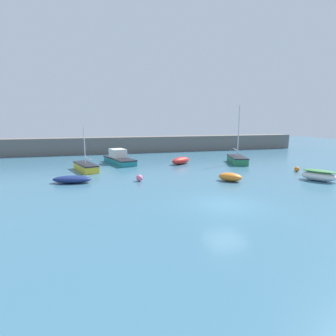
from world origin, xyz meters
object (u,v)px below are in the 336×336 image
Objects in this scene: rowboat_white_midwater at (72,179)px; sailboat_tall_mast at (237,159)px; motorboat_with_cabin at (119,158)px; rowboat_blue_near at (181,161)px; sailboat_short_mast at (86,167)px; rowboat_with_red_cover at (319,175)px; mooring_buoy_orange at (297,169)px; mooring_buoy_pink at (139,178)px; dinghy_near_pier at (230,177)px.

sailboat_tall_mast is at bearing 29.39° from rowboat_white_midwater.
motorboat_with_cabin is 10.67m from rowboat_white_midwater.
motorboat_with_cabin is (-7.31, 2.57, 0.20)m from rowboat_blue_near.
rowboat_with_red_cover is at bearing -135.30° from sailboat_short_mast.
rowboat_with_red_cover is 22.81m from sailboat_short_mast.
mooring_buoy_orange is 16.79m from mooring_buoy_pink.
rowboat_blue_near reaches higher than mooring_buoy_pink.
sailboat_tall_mast is 7.16m from rowboat_blue_near.
motorboat_with_cabin is 20.50m from mooring_buoy_orange.
sailboat_tall_mast is (18.21, 0.07, 0.08)m from sailboat_short_mast.
sailboat_short_mast is at bearing -60.93° from motorboat_with_cabin.
dinghy_near_pier is at bearing -15.01° from mooring_buoy_pink.
rowboat_blue_near is 5.51× the size of mooring_buoy_pink.
mooring_buoy_pink reaches higher than mooring_buoy_orange.
sailboat_tall_mast is 14.96m from mooring_buoy_pink.
dinghy_near_pier is 0.65× the size of rowboat_white_midwater.
sailboat_short_mast is at bearing 30.40° from rowboat_with_red_cover.
rowboat_white_midwater reaches higher than mooring_buoy_orange.
motorboat_with_cabin is at bearing 149.46° from mooring_buoy_orange.
rowboat_blue_near is (-9.07, 11.93, -0.06)m from rowboat_with_red_cover.
sailboat_short_mast is at bearing 126.42° from mooring_buoy_pink.
sailboat_short_mast is 1.52× the size of rowboat_blue_near.
mooring_buoy_orange is at bearing -124.48° from sailboat_short_mast.
rowboat_blue_near is 10.17m from mooring_buoy_pink.
rowboat_with_red_cover is 16.05m from mooring_buoy_pink.
sailboat_tall_mast is 13.93× the size of mooring_buoy_orange.
mooring_buoy_orange is at bearing 0.05° from mooring_buoy_pink.
sailboat_tall_mast is (5.68, 8.58, 0.14)m from dinghy_near_pier.
dinghy_near_pier reaches higher than mooring_buoy_orange.
motorboat_with_cabin is 10.47m from mooring_buoy_pink.
mooring_buoy_pink is (0.86, -10.43, -0.34)m from motorboat_with_cabin.
dinghy_near_pier is 15.15m from sailboat_short_mast.
sailboat_tall_mast is at bearing -21.27° from rowboat_with_red_cover.
mooring_buoy_pink is (4.74, -6.42, -0.13)m from sailboat_short_mast.
sailboat_short_mast is 11.28m from rowboat_blue_near.
rowboat_white_midwater is at bearing -3.76° from rowboat_blue_near.
motorboat_with_cabin is (3.88, 4.01, 0.21)m from sailboat_short_mast.
mooring_buoy_orange is (10.34, -7.85, -0.18)m from rowboat_blue_near.
rowboat_white_midwater is at bearing -56.97° from sailboat_tall_mast.
sailboat_short_mast is 18.21m from sailboat_tall_mast.
mooring_buoy_pink is at bearing -179.95° from mooring_buoy_orange.
dinghy_near_pier is at bearing -142.09° from sailboat_short_mast.
mooring_buoy_orange is (22.50, -0.91, -0.06)m from rowboat_white_midwater.
motorboat_with_cabin is 1.87× the size of rowboat_white_midwater.
mooring_buoy_pink is (-15.52, 4.07, -0.21)m from rowboat_with_red_cover.
rowboat_blue_near is 7.75m from motorboat_with_cabin.
mooring_buoy_pink is (-13.48, -6.49, -0.22)m from sailboat_tall_mast.
dinghy_near_pier is at bearing 0.62° from rowboat_white_midwater.
rowboat_blue_near is at bearing -100.59° from sailboat_short_mast.
dinghy_near_pier is 7.97m from rowboat_with_red_cover.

